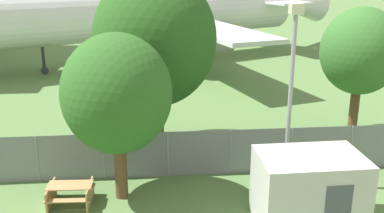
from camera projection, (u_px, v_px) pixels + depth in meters
name	position (u px, v px, depth m)	size (l,w,h in m)	color
perimeter_fence	(168.00, 154.00, 18.04)	(56.07, 0.07, 1.93)	gray
airplane	(153.00, 12.00, 38.75)	(36.38, 28.51, 13.35)	silver
portable_cabin	(309.00, 190.00, 14.63)	(3.40, 2.36, 2.44)	silver
picnic_bench_near_cabin	(70.00, 192.00, 16.06)	(1.64, 1.47, 0.76)	tan
tree_near_hangar	(155.00, 40.00, 19.65)	(5.43, 5.43, 8.11)	brown
tree_left_of_cabin	(117.00, 94.00, 15.52)	(3.86, 3.86, 6.10)	brown
tree_behind_benches	(361.00, 52.00, 21.47)	(3.82, 3.82, 6.40)	brown
light_mast	(292.00, 78.00, 16.25)	(0.44, 0.44, 6.97)	#99999E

